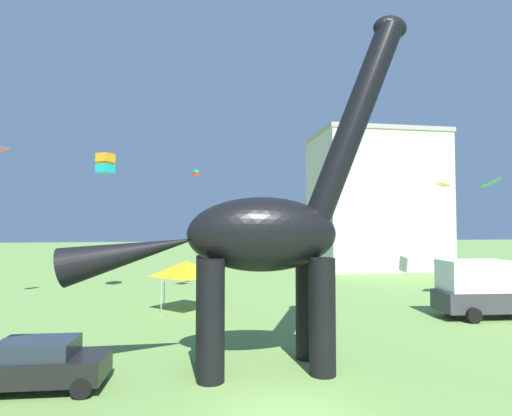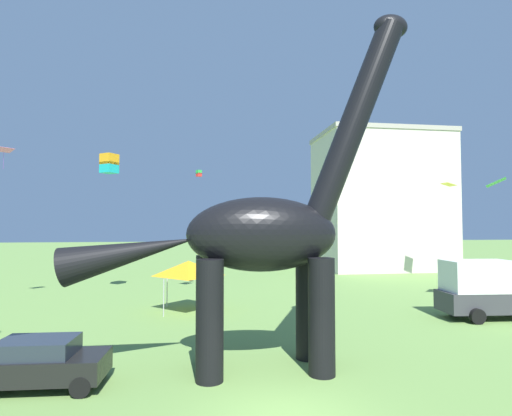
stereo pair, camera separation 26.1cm
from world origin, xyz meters
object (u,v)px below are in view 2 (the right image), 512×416
parked_box_truck (490,289)px  kite_drifting (4,150)px  dinosaur_sculpture (261,234)px  kite_apex (449,185)px  kite_far_right (109,164)px  kite_mid_left (496,182)px  festival_canopy_tent (189,268)px  kite_near_high (199,173)px  parked_sedan_left (37,363)px

parked_box_truck → kite_drifting: (-28.35, 7.50, 8.33)m
dinosaur_sculpture → kite_apex: size_ratio=10.05×
kite_far_right → kite_apex: 29.55m
dinosaur_sculpture → kite_far_right: size_ratio=9.59×
kite_mid_left → kite_drifting: (-31.29, 4.53, 2.10)m
dinosaur_sculpture → parked_box_truck: 15.32m
parked_box_truck → kite_apex: 17.16m
kite_drifting → festival_canopy_tent: bearing=-14.5°
kite_mid_left → kite_near_high: size_ratio=4.00×
parked_sedan_left → kite_drifting: bearing=120.6°
parked_box_truck → dinosaur_sculpture: bearing=-152.4°
parked_sedan_left → parked_box_truck: bearing=20.7°
kite_far_right → kite_apex: bearing=7.7°
parked_sedan_left → parked_box_truck: size_ratio=0.75×
parked_box_truck → parked_sedan_left: bearing=-158.2°
dinosaur_sculpture → kite_drifting: size_ratio=9.99×
dinosaur_sculpture → festival_canopy_tent: dinosaur_sculpture is taller
kite_mid_left → kite_apex: size_ratio=1.45×
kite_far_right → kite_drifting: size_ratio=1.04×
parked_sedan_left → parked_box_truck: 22.06m
dinosaur_sculpture → kite_apex: 28.97m
parked_sedan_left → parked_box_truck: parked_box_truck is taller
kite_mid_left → kite_drifting: 31.69m
kite_mid_left → kite_apex: (4.00, 10.95, 1.02)m
kite_mid_left → festival_canopy_tent: bearing=175.7°
parked_box_truck → festival_canopy_tent: bearing=169.2°
kite_drifting → kite_apex: size_ratio=1.01×
parked_box_truck → kite_far_right: size_ratio=4.14×
kite_near_high → kite_drifting: kite_drifting is taller
parked_sedan_left → kite_near_high: bearing=76.6°
kite_far_right → kite_mid_left: bearing=-15.5°
festival_canopy_tent → parked_box_truck: bearing=-15.1°
dinosaur_sculpture → kite_near_high: size_ratio=27.60×
parked_sedan_left → kite_mid_left: (23.96, 9.60, 7.08)m
dinosaur_sculpture → kite_mid_left: (16.70, 8.90, 3.07)m
parked_box_truck → kite_far_right: 25.71m
kite_mid_left → kite_near_high: bearing=158.3°
parked_box_truck → kite_far_right: bearing=160.3°
festival_canopy_tent → kite_mid_left: 20.23m
parked_sedan_left → parked_box_truck: (21.02, 6.63, 0.84)m
dinosaur_sculpture → parked_box_truck: (13.77, 5.93, -3.16)m
kite_mid_left → kite_near_high: (-18.85, 7.50, 1.19)m
kite_mid_left → parked_box_truck: bearing=-134.7°
parked_box_truck → kite_near_high: (-15.91, 10.47, 7.42)m
parked_box_truck → kite_near_high: 20.44m
parked_sedan_left → kite_drifting: 18.37m
festival_canopy_tent → kite_far_right: size_ratio=2.27×
dinosaur_sculpture → kite_far_right: 18.68m
parked_sedan_left → kite_mid_left: size_ratio=2.23×
kite_mid_left → kite_apex: 11.70m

